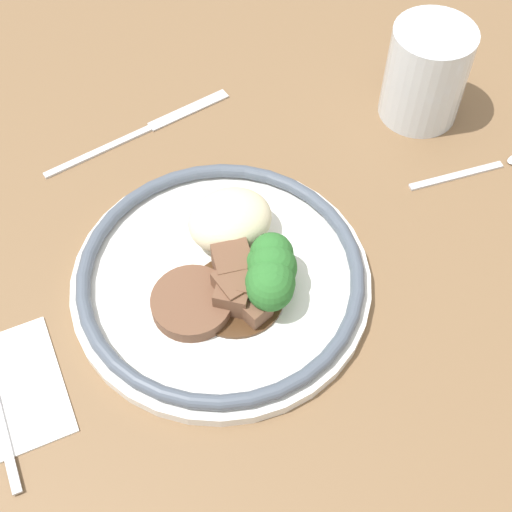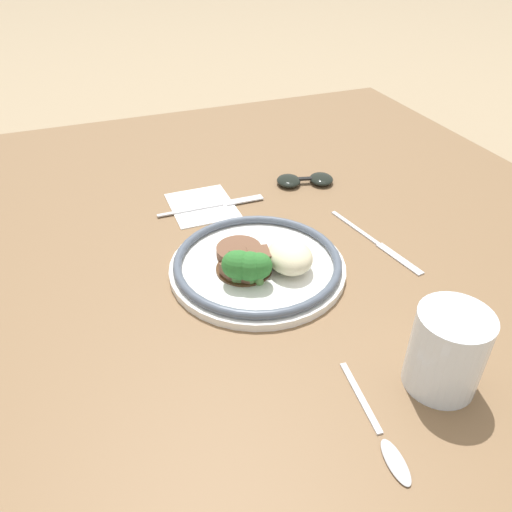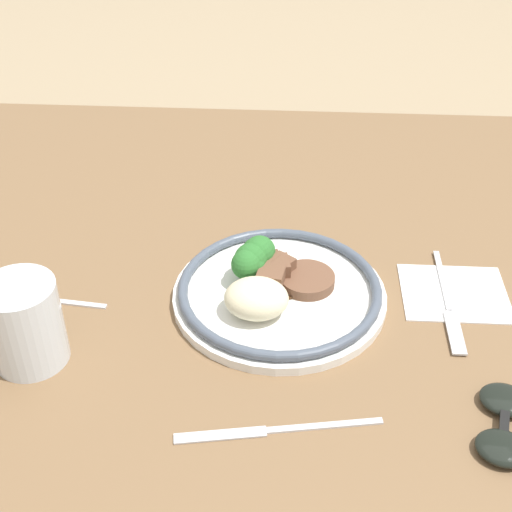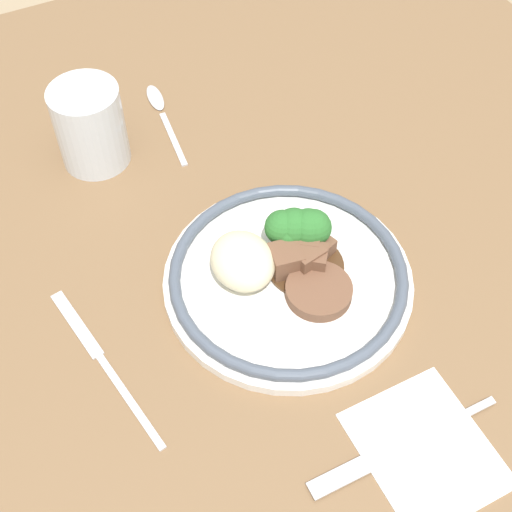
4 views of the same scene
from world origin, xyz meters
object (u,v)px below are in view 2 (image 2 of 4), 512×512
fork (222,204)px  plate (258,264)px  spoon (386,444)px  juice_glass (446,355)px  knife (376,242)px  sunglasses (305,180)px

fork → plate: bearing=-92.9°
plate → spoon: size_ratio=1.64×
juice_glass → knife: size_ratio=0.48×
plate → spoon: plate is taller
knife → spoon: bearing=-40.3°
juice_glass → sunglasses: bearing=171.9°
knife → sunglasses: 0.22m
spoon → juice_glass: bearing=122.2°
juice_glass → knife: 0.28m
fork → sunglasses: 0.17m
spoon → sunglasses: bearing=168.9°
fork → sunglasses: (-0.02, 0.17, 0.00)m
fork → knife: bearing=-45.9°
plate → sunglasses: plate is taller
spoon → sunglasses: sunglasses is taller
juice_glass → fork: (-0.45, -0.10, -0.04)m
juice_glass → sunglasses: (-0.48, 0.07, -0.03)m
juice_glass → spoon: (0.05, -0.10, -0.04)m
spoon → fork: bearing=-173.1°
plate → knife: size_ratio=1.23×
plate → knife: (-0.01, 0.20, -0.02)m
plate → juice_glass: bearing=24.3°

